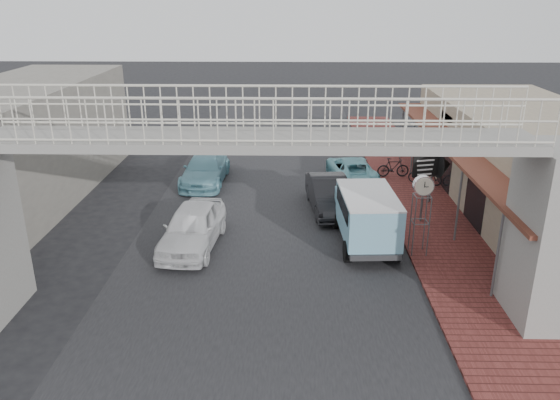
{
  "coord_description": "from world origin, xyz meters",
  "views": [
    {
      "loc": [
        0.87,
        -17.47,
        8.55
      ],
      "look_at": [
        0.47,
        0.54,
        1.8
      ],
      "focal_mm": 35.0,
      "sensor_mm": 36.0,
      "label": 1
    }
  ],
  "objects_px": {
    "angkot_curb": "(351,169)",
    "motorcycle_near": "(425,176)",
    "street_clock": "(423,189)",
    "motorcycle_far": "(393,168)",
    "dark_sedan": "(329,194)",
    "angkot_van": "(367,211)",
    "white_hatchback": "(192,227)",
    "arrow_sign": "(442,166)",
    "angkot_far": "(205,169)"
  },
  "relations": [
    {
      "from": "angkot_curb",
      "to": "arrow_sign",
      "type": "relative_size",
      "value": 1.54
    },
    {
      "from": "angkot_van",
      "to": "motorcycle_near",
      "type": "xyz_separation_m",
      "value": [
        3.67,
        6.63,
        -0.78
      ]
    },
    {
      "from": "angkot_van",
      "to": "motorcycle_far",
      "type": "bearing_deg",
      "value": 70.31
    },
    {
      "from": "white_hatchback",
      "to": "street_clock",
      "type": "distance_m",
      "value": 8.17
    },
    {
      "from": "motorcycle_far",
      "to": "angkot_far",
      "type": "bearing_deg",
      "value": 91.13
    },
    {
      "from": "dark_sedan",
      "to": "angkot_far",
      "type": "distance_m",
      "value": 6.79
    },
    {
      "from": "dark_sedan",
      "to": "angkot_curb",
      "type": "height_order",
      "value": "dark_sedan"
    },
    {
      "from": "angkot_van",
      "to": "arrow_sign",
      "type": "bearing_deg",
      "value": 32.06
    },
    {
      "from": "white_hatchback",
      "to": "angkot_far",
      "type": "relative_size",
      "value": 0.95
    },
    {
      "from": "angkot_van",
      "to": "motorcycle_near",
      "type": "bearing_deg",
      "value": 58.13
    },
    {
      "from": "dark_sedan",
      "to": "angkot_far",
      "type": "bearing_deg",
      "value": 142.15
    },
    {
      "from": "angkot_far",
      "to": "arrow_sign",
      "type": "xyz_separation_m",
      "value": [
        10.03,
        -4.74,
        1.68
      ]
    },
    {
      "from": "angkot_van",
      "to": "motorcycle_far",
      "type": "relative_size",
      "value": 2.7
    },
    {
      "from": "white_hatchback",
      "to": "angkot_curb",
      "type": "height_order",
      "value": "white_hatchback"
    },
    {
      "from": "angkot_curb",
      "to": "arrow_sign",
      "type": "distance_m",
      "value": 6.17
    },
    {
      "from": "angkot_curb",
      "to": "arrow_sign",
      "type": "height_order",
      "value": "arrow_sign"
    },
    {
      "from": "motorcycle_near",
      "to": "motorcycle_far",
      "type": "height_order",
      "value": "motorcycle_far"
    },
    {
      "from": "motorcycle_far",
      "to": "arrow_sign",
      "type": "height_order",
      "value": "arrow_sign"
    },
    {
      "from": "angkot_far",
      "to": "street_clock",
      "type": "height_order",
      "value": "street_clock"
    },
    {
      "from": "angkot_curb",
      "to": "motorcycle_near",
      "type": "height_order",
      "value": "angkot_curb"
    },
    {
      "from": "dark_sedan",
      "to": "angkot_van",
      "type": "height_order",
      "value": "angkot_van"
    },
    {
      "from": "dark_sedan",
      "to": "angkot_van",
      "type": "bearing_deg",
      "value": -77.92
    },
    {
      "from": "angkot_far",
      "to": "angkot_curb",
      "type": "bearing_deg",
      "value": 4.96
    },
    {
      "from": "motorcycle_near",
      "to": "angkot_curb",
      "type": "bearing_deg",
      "value": 102.85
    },
    {
      "from": "angkot_curb",
      "to": "angkot_far",
      "type": "height_order",
      "value": "angkot_far"
    },
    {
      "from": "angkot_van",
      "to": "arrow_sign",
      "type": "relative_size",
      "value": 1.52
    },
    {
      "from": "street_clock",
      "to": "motorcycle_far",
      "type": "bearing_deg",
      "value": 83.73
    },
    {
      "from": "angkot_curb",
      "to": "angkot_van",
      "type": "xyz_separation_m",
      "value": [
        -0.22,
        -7.33,
        0.7
      ]
    },
    {
      "from": "motorcycle_near",
      "to": "motorcycle_far",
      "type": "relative_size",
      "value": 1.01
    },
    {
      "from": "street_clock",
      "to": "arrow_sign",
      "type": "bearing_deg",
      "value": 62.84
    },
    {
      "from": "white_hatchback",
      "to": "dark_sedan",
      "type": "height_order",
      "value": "white_hatchback"
    },
    {
      "from": "street_clock",
      "to": "arrow_sign",
      "type": "xyz_separation_m",
      "value": [
        1.42,
        3.06,
        -0.08
      ]
    },
    {
      "from": "dark_sedan",
      "to": "motorcycle_far",
      "type": "height_order",
      "value": "dark_sedan"
    },
    {
      "from": "street_clock",
      "to": "arrow_sign",
      "type": "height_order",
      "value": "street_clock"
    },
    {
      "from": "motorcycle_near",
      "to": "angkot_far",
      "type": "bearing_deg",
      "value": 112.74
    },
    {
      "from": "street_clock",
      "to": "white_hatchback",
      "type": "bearing_deg",
      "value": 173.9
    },
    {
      "from": "angkot_curb",
      "to": "arrow_sign",
      "type": "xyz_separation_m",
      "value": [
        2.93,
        -5.13,
        1.77
      ]
    },
    {
      "from": "white_hatchback",
      "to": "angkot_curb",
      "type": "bearing_deg",
      "value": 54.66
    },
    {
      "from": "angkot_far",
      "to": "angkot_van",
      "type": "xyz_separation_m",
      "value": [
        6.89,
        -6.94,
        0.61
      ]
    },
    {
      "from": "white_hatchback",
      "to": "dark_sedan",
      "type": "bearing_deg",
      "value": 40.57
    },
    {
      "from": "angkot_van",
      "to": "motorcycle_near",
      "type": "relative_size",
      "value": 2.68
    },
    {
      "from": "angkot_curb",
      "to": "motorcycle_near",
      "type": "xyz_separation_m",
      "value": [
        3.44,
        -0.71,
        -0.08
      ]
    },
    {
      "from": "dark_sedan",
      "to": "angkot_far",
      "type": "height_order",
      "value": "dark_sedan"
    },
    {
      "from": "arrow_sign",
      "to": "angkot_curb",
      "type": "bearing_deg",
      "value": 105.0
    },
    {
      "from": "motorcycle_near",
      "to": "arrow_sign",
      "type": "distance_m",
      "value": 4.82
    },
    {
      "from": "angkot_curb",
      "to": "dark_sedan",
      "type": "bearing_deg",
      "value": 65.21
    },
    {
      "from": "angkot_curb",
      "to": "arrow_sign",
      "type": "bearing_deg",
      "value": 113.52
    },
    {
      "from": "angkot_far",
      "to": "motorcycle_far",
      "type": "xyz_separation_m",
      "value": [
        9.22,
        0.8,
        -0.11
      ]
    },
    {
      "from": "angkot_curb",
      "to": "motorcycle_far",
      "type": "xyz_separation_m",
      "value": [
        2.11,
        0.41,
        -0.03
      ]
    },
    {
      "from": "dark_sedan",
      "to": "angkot_curb",
      "type": "bearing_deg",
      "value": 65.22
    }
  ]
}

